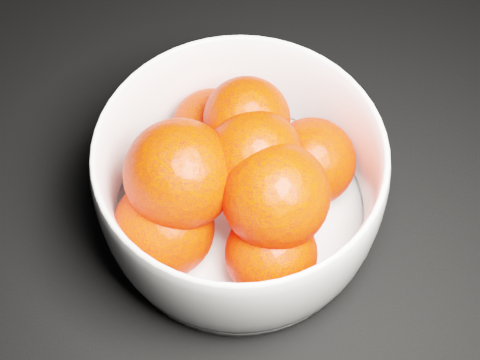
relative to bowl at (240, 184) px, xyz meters
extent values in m
cylinder|color=white|center=(0.00, 0.00, -0.05)|extent=(0.23, 0.23, 0.01)
sphere|color=#FF1900|center=(0.07, 0.02, -0.01)|extent=(0.08, 0.08, 0.08)
sphere|color=#FF1900|center=(-0.02, 0.07, -0.01)|extent=(0.07, 0.07, 0.07)
sphere|color=#FF1900|center=(-0.07, -0.03, -0.01)|extent=(0.09, 0.09, 0.09)
sphere|color=#FF1900|center=(0.02, -0.06, -0.01)|extent=(0.08, 0.08, 0.08)
sphere|color=#FF1900|center=(0.01, 0.04, 0.04)|extent=(0.07, 0.07, 0.07)
sphere|color=#FF1900|center=(-0.05, -0.01, 0.04)|extent=(0.09, 0.09, 0.09)
sphere|color=#FF1900|center=(0.02, -0.04, 0.04)|extent=(0.09, 0.09, 0.09)
sphere|color=#FF1900|center=(0.01, 0.00, 0.04)|extent=(0.08, 0.08, 0.08)
camera|label=1|loc=(-0.03, -0.29, 0.49)|focal=50.00mm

